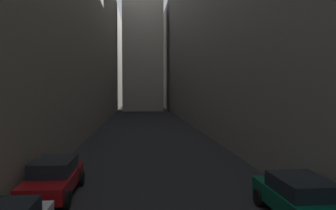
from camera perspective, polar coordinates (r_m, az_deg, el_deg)
ground_plane at (r=43.59m, az=-3.79°, el=-3.22°), size 264.00×264.00×0.00m
building_block_left at (r=47.19m, az=-18.50°, el=11.28°), size 12.36×108.00×23.30m
building_block_right at (r=47.50m, az=9.57°, el=11.74°), size 10.64×108.00×23.99m
parked_car_left_third at (r=14.71m, az=-18.86°, el=-11.53°), size 1.89×4.56×1.50m
parked_car_right_third at (r=12.28m, az=21.76°, el=-14.53°), size 1.97×4.59×1.45m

